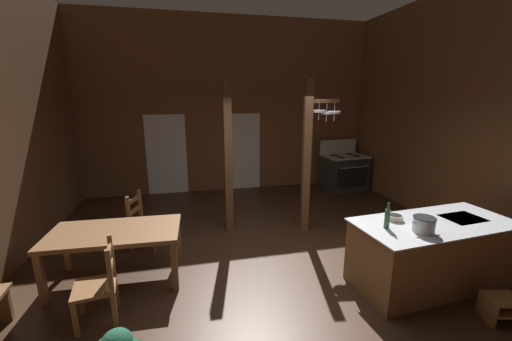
{
  "coord_description": "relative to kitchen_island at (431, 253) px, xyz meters",
  "views": [
    {
      "loc": [
        -1.17,
        -3.96,
        2.52
      ],
      "look_at": [
        -0.01,
        1.13,
        1.24
      ],
      "focal_mm": 21.66,
      "sensor_mm": 36.0,
      "label": 1
    }
  ],
  "objects": [
    {
      "name": "stockpot_on_counter",
      "position": [
        -0.39,
        -0.23,
        0.54
      ],
      "size": [
        0.33,
        0.26,
        0.19
      ],
      "color": "#B7BABF",
      "rests_on": "kitchen_island"
    },
    {
      "name": "mixing_bowl_on_counter",
      "position": [
        -0.49,
        0.17,
        0.48
      ],
      "size": [
        0.2,
        0.2,
        0.07
      ],
      "color": "#B2A893",
      "rests_on": "kitchen_island"
    },
    {
      "name": "kitchen_island",
      "position": [
        0.0,
        0.0,
        0.0
      ],
      "size": [
        2.23,
        1.13,
        0.89
      ],
      "color": "brown",
      "rests_on": "ground_plane"
    },
    {
      "name": "stove_range",
      "position": [
        1.01,
        4.25,
        0.04
      ],
      "size": [
        1.22,
        0.93,
        1.32
      ],
      "color": "#2C2C2C",
      "rests_on": "ground_plane"
    },
    {
      "name": "bottle_tall_on_counter",
      "position": [
        -0.76,
        -0.03,
        0.58
      ],
      "size": [
        0.07,
        0.07,
        0.34
      ],
      "color": "#2D5638",
      "rests_on": "kitchen_island"
    },
    {
      "name": "wall_back",
      "position": [
        -1.99,
        5.02,
        1.78
      ],
      "size": [
        8.23,
        0.14,
        4.45
      ],
      "primitive_type": "cube",
      "color": "brown",
      "rests_on": "ground_plane"
    },
    {
      "name": "support_post_center",
      "position": [
        -2.42,
        2.35,
        0.96
      ],
      "size": [
        0.14,
        0.14,
        2.8
      ],
      "color": "brown",
      "rests_on": "ground_plane"
    },
    {
      "name": "glazed_panel_back_right",
      "position": [
        -1.62,
        4.94,
        0.58
      ],
      "size": [
        0.84,
        0.01,
        2.05
      ],
      "primitive_type": "cube",
      "color": "white",
      "rests_on": "ground_plane"
    },
    {
      "name": "ladderback_chair_by_post",
      "position": [
        -3.93,
        1.96,
        0.01
      ],
      "size": [
        0.57,
        0.57,
        0.95
      ],
      "color": "brown",
      "rests_on": "ground_plane"
    },
    {
      "name": "dining_table",
      "position": [
        -4.17,
        1.02,
        0.21
      ],
      "size": [
        1.73,
        0.97,
        0.74
      ],
      "color": "brown",
      "rests_on": "ground_plane"
    },
    {
      "name": "wall_right",
      "position": [
        1.79,
        0.79,
        1.78
      ],
      "size": [
        0.14,
        9.11,
        4.45
      ],
      "primitive_type": "cube",
      "color": "brown",
      "rests_on": "ground_plane"
    },
    {
      "name": "step_stool",
      "position": [
        0.24,
        -0.83,
        -0.27
      ],
      "size": [
        0.41,
        0.36,
        0.3
      ],
      "color": "brown",
      "rests_on": "ground_plane"
    },
    {
      "name": "ladderback_chair_near_window",
      "position": [
        -4.19,
        0.21,
        0.01
      ],
      "size": [
        0.5,
        0.5,
        0.95
      ],
      "color": "brown",
      "rests_on": "ground_plane"
    },
    {
      "name": "support_post_with_pot_rack",
      "position": [
        -0.99,
        2.0,
        1.08
      ],
      "size": [
        0.67,
        0.29,
        2.8
      ],
      "color": "brown",
      "rests_on": "ground_plane"
    },
    {
      "name": "glazed_door_back_left",
      "position": [
        -3.66,
        4.94,
        0.58
      ],
      "size": [
        1.0,
        0.01,
        2.05
      ],
      "primitive_type": "cube",
      "color": "white",
      "rests_on": "ground_plane"
    },
    {
      "name": "ground_plane",
      "position": [
        -1.99,
        0.79,
        -0.5
      ],
      "size": [
        8.23,
        9.11,
        0.1
      ],
      "primitive_type": "cube",
      "color": "#382316"
    }
  ]
}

